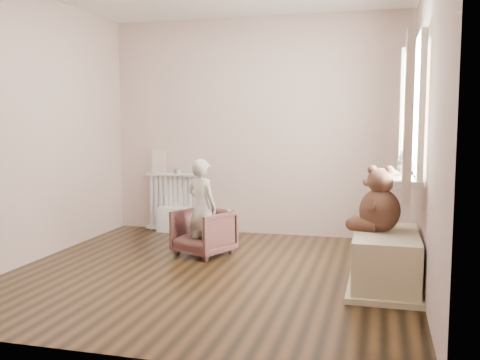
% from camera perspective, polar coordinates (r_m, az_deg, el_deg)
% --- Properties ---
extents(floor, '(3.60, 3.60, 0.01)m').
position_cam_1_polar(floor, '(4.92, -3.07, -9.81)').
color(floor, black).
rests_on(floor, ground).
extents(back_wall, '(3.60, 0.02, 2.60)m').
position_cam_1_polar(back_wall, '(6.46, 1.78, 5.69)').
color(back_wall, beige).
rests_on(back_wall, ground).
extents(front_wall, '(3.60, 0.02, 2.60)m').
position_cam_1_polar(front_wall, '(3.07, -13.61, 5.01)').
color(front_wall, beige).
rests_on(front_wall, ground).
extents(left_wall, '(0.02, 3.60, 2.60)m').
position_cam_1_polar(left_wall, '(5.55, -21.21, 5.21)').
color(left_wall, beige).
rests_on(left_wall, ground).
extents(right_wall, '(0.02, 3.60, 2.60)m').
position_cam_1_polar(right_wall, '(4.51, 19.24, 5.15)').
color(right_wall, beige).
rests_on(right_wall, ground).
extents(window, '(0.03, 0.90, 1.10)m').
position_cam_1_polar(window, '(4.81, 18.55, 7.01)').
color(window, white).
rests_on(window, right_wall).
extents(window_sill, '(0.22, 1.10, 0.06)m').
position_cam_1_polar(window_sill, '(4.83, 17.25, 0.15)').
color(window_sill, silver).
rests_on(window_sill, right_wall).
extents(curtain_left, '(0.06, 0.26, 1.30)m').
position_cam_1_polar(curtain_left, '(4.23, 17.52, 6.39)').
color(curtain_left, beige).
rests_on(curtain_left, right_wall).
extents(curtain_right, '(0.06, 0.26, 1.30)m').
position_cam_1_polar(curtain_right, '(5.37, 16.96, 6.30)').
color(curtain_right, beige).
rests_on(curtain_right, right_wall).
extents(radiator, '(0.68, 0.13, 0.72)m').
position_cam_1_polar(radiator, '(6.73, -7.16, -2.11)').
color(radiator, silver).
rests_on(radiator, floor).
extents(paper_doll, '(0.17, 0.02, 0.29)m').
position_cam_1_polar(paper_doll, '(6.75, -8.64, 1.97)').
color(paper_doll, beige).
rests_on(paper_doll, radiator).
extents(tin_a, '(0.10, 0.10, 0.06)m').
position_cam_1_polar(tin_a, '(6.67, -6.67, 0.95)').
color(tin_a, '#A59E8C').
rests_on(tin_a, radiator).
extents(toy_vanity, '(0.35, 0.25, 0.56)m').
position_cam_1_polar(toy_vanity, '(6.72, -7.11, -3.12)').
color(toy_vanity, silver).
rests_on(toy_vanity, floor).
extents(armchair, '(0.67, 0.68, 0.47)m').
position_cam_1_polar(armchair, '(5.49, -3.89, -5.60)').
color(armchair, '#522D2A').
rests_on(armchair, floor).
extents(child, '(0.42, 0.36, 0.97)m').
position_cam_1_polar(child, '(5.39, -4.08, -2.89)').
color(child, beige).
rests_on(child, armchair).
extents(toy_bench, '(0.51, 0.97, 0.46)m').
position_cam_1_polar(toy_bench, '(4.60, 15.27, -8.56)').
color(toy_bench, beige).
rests_on(toy_bench, floor).
extents(teddy_bear, '(0.48, 0.40, 0.53)m').
position_cam_1_polar(teddy_bear, '(4.59, 14.70, -2.60)').
color(teddy_bear, '#3E2419').
rests_on(teddy_bear, toy_bench).
extents(plush_cat, '(0.20, 0.27, 0.21)m').
position_cam_1_polar(plush_cat, '(4.82, 17.18, 1.70)').
color(plush_cat, slate).
rests_on(plush_cat, window_sill).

